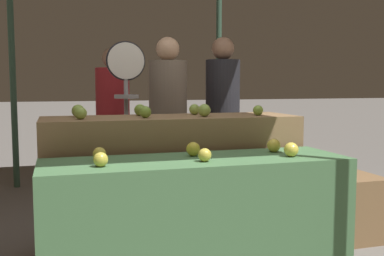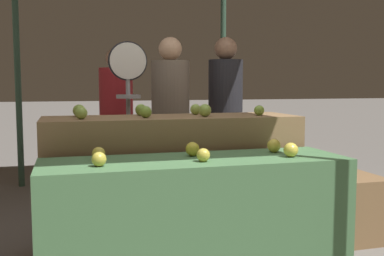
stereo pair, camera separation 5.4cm
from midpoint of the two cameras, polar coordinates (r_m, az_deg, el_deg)
display_counter_front at (r=2.71m, az=0.04°, el=-11.82°), size 1.79×0.55×0.76m
display_counter_back at (r=3.24m, az=-3.05°, el=-7.02°), size 1.79×0.55×0.96m
apple_front_0 at (r=2.41m, az=-12.15°, el=-3.93°), size 0.08×0.08×0.08m
apple_front_1 at (r=2.51m, az=1.00°, el=-3.45°), size 0.08×0.08×0.08m
apple_front_2 at (r=2.74m, az=11.93°, el=-2.70°), size 0.09×0.09×0.09m
apple_front_3 at (r=2.61m, az=-12.26°, el=-3.23°), size 0.08×0.08×0.08m
apple_front_4 at (r=2.71m, az=-0.42°, el=-2.69°), size 0.09×0.09×0.09m
apple_front_5 at (r=2.91m, az=9.82°, el=-2.19°), size 0.09×0.09×0.09m
apple_back_0 at (r=2.98m, az=-14.46°, el=1.83°), size 0.08×0.08×0.08m
apple_back_1 at (r=3.03m, az=-6.47°, el=2.03°), size 0.08×0.08×0.08m
apple_back_2 at (r=3.13m, az=1.08°, el=2.25°), size 0.09×0.09×0.09m
apple_back_3 at (r=3.28m, az=7.92°, el=2.23°), size 0.07×0.07×0.07m
apple_back_4 at (r=3.20m, az=-14.75°, el=2.12°), size 0.09×0.09×0.09m
apple_back_5 at (r=3.25m, az=-7.10°, el=2.28°), size 0.08×0.08×0.08m
apple_back_6 at (r=3.33m, az=-0.15°, el=2.37°), size 0.08×0.08×0.08m
produce_scale at (r=3.71m, az=-8.76°, el=4.65°), size 0.32×0.20×1.54m
person_vendor_at_scale at (r=4.10m, az=-3.43°, el=1.94°), size 0.45×0.45×1.61m
person_customer_left at (r=4.33m, az=3.55°, el=2.40°), size 0.35×0.35×1.64m
person_customer_right at (r=4.80m, az=-10.34°, el=2.01°), size 0.43×0.43×1.56m
wooden_crate_side at (r=3.71m, az=18.31°, el=-9.44°), size 0.49×0.49×0.49m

